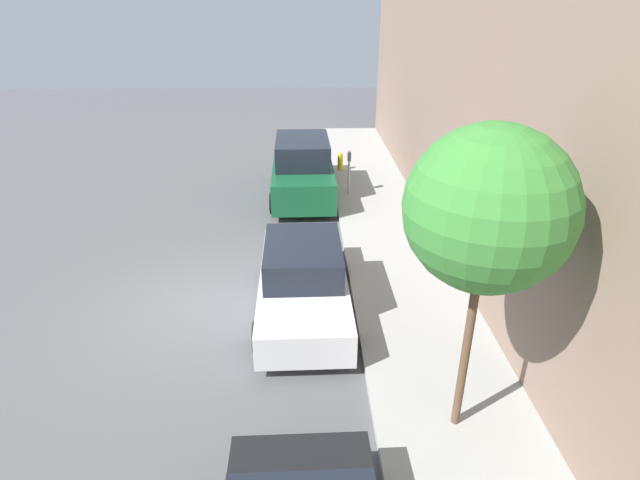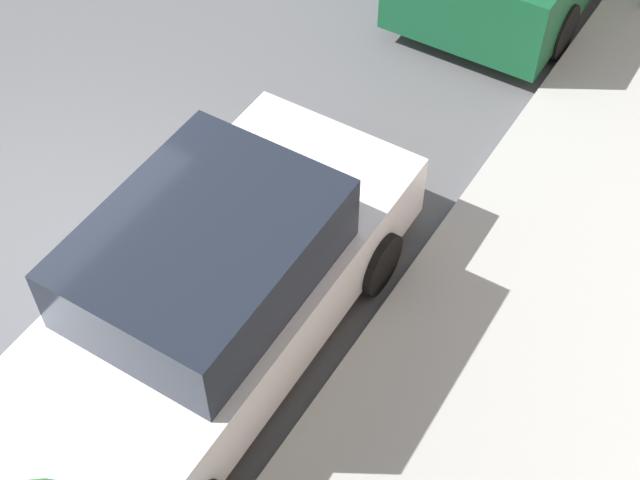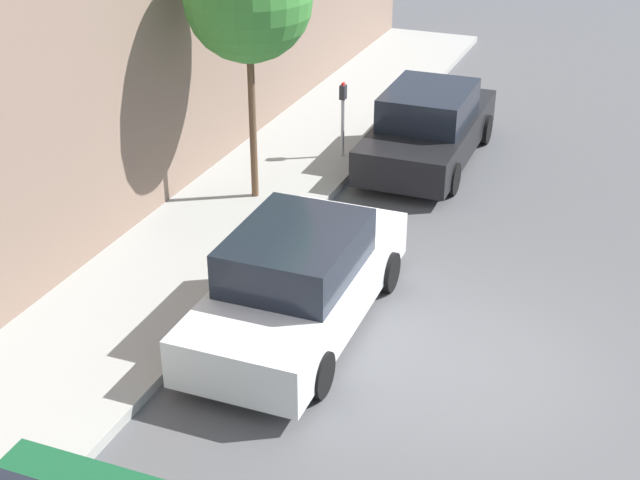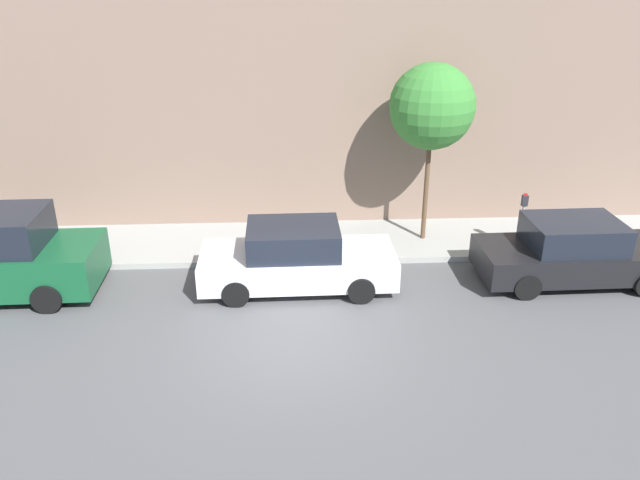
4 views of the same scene
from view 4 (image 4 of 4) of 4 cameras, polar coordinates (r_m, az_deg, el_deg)
ground_plane at (r=12.71m, az=-2.39°, el=-9.34°), size 60.00×60.00×0.00m
sidewalk at (r=16.92m, az=-2.60°, el=-0.19°), size 2.63×32.00×0.15m
parked_sedan_nearest at (r=15.91m, az=22.16°, el=-1.08°), size 1.92×4.53×1.54m
parked_sedan_second at (r=14.46m, az=-2.15°, el=-1.69°), size 1.92×4.52×1.54m
parking_meter_near at (r=16.82m, az=18.05°, el=2.17°), size 0.11×0.15×1.52m
parking_meter_far at (r=17.04m, az=-25.26°, el=1.20°), size 0.11×0.15×1.48m
street_tree at (r=16.14m, az=10.21°, el=11.90°), size 2.16×2.16×4.66m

